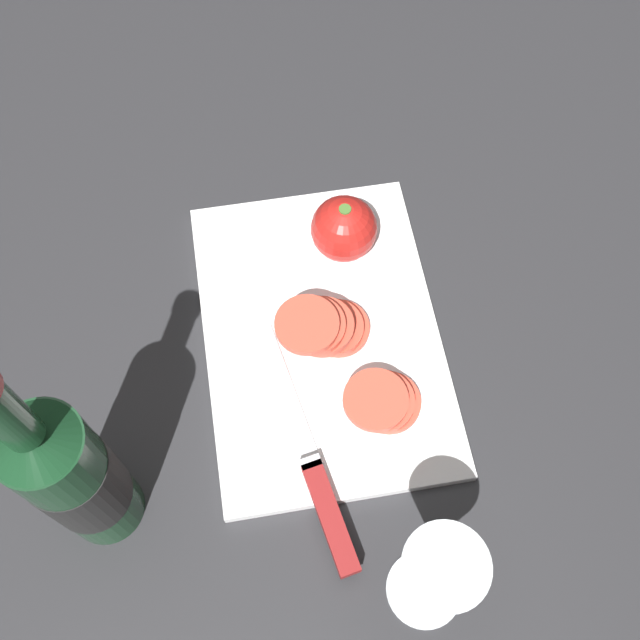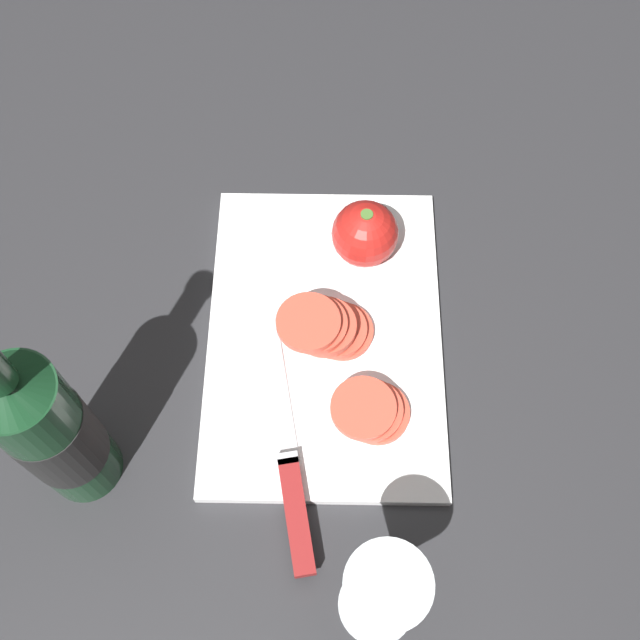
{
  "view_description": "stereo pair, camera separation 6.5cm",
  "coord_description": "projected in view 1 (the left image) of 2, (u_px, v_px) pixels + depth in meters",
  "views": [
    {
      "loc": [
        0.45,
        -0.06,
        0.76
      ],
      "look_at": [
        0.09,
        -0.0,
        0.04
      ],
      "focal_mm": 42.0,
      "sensor_mm": 36.0,
      "label": 1
    },
    {
      "loc": [
        0.45,
        0.0,
        0.76
      ],
      "look_at": [
        0.09,
        -0.0,
        0.04
      ],
      "focal_mm": 42.0,
      "sensor_mm": 36.0,
      "label": 2
    }
  ],
  "objects": [
    {
      "name": "knife",
      "position": [
        320.0,
        490.0,
        0.74
      ],
      "size": [
        0.28,
        0.07,
        0.01
      ],
      "rotation": [
        0.0,
        0.0,
        3.32
      ],
      "color": "silver",
      "rests_on": "cutting_board"
    },
    {
      "name": "tomato_slice_stack_far",
      "position": [
        323.0,
        326.0,
        0.8
      ],
      "size": [
        0.08,
        0.1,
        0.05
      ],
      "color": "#DB4C38",
      "rests_on": "cutting_board"
    },
    {
      "name": "wine_bottle",
      "position": [
        73.0,
        475.0,
        0.64
      ],
      "size": [
        0.08,
        0.08,
        0.34
      ],
      "color": "#14381E",
      "rests_on": "ground_plane"
    },
    {
      "name": "tomato_slice_stack_near",
      "position": [
        382.0,
        401.0,
        0.78
      ],
      "size": [
        0.07,
        0.08,
        0.03
      ],
      "color": "#DB4C38",
      "rests_on": "cutting_board"
    },
    {
      "name": "wine_glass",
      "position": [
        438.0,
        575.0,
        0.63
      ],
      "size": [
        0.07,
        0.07,
        0.15
      ],
      "color": "silver",
      "rests_on": "ground_plane"
    },
    {
      "name": "cutting_board",
      "position": [
        320.0,
        335.0,
        0.83
      ],
      "size": [
        0.37,
        0.26,
        0.01
      ],
      "color": "white",
      "rests_on": "ground_plane"
    },
    {
      "name": "whole_tomato",
      "position": [
        344.0,
        229.0,
        0.84
      ],
      "size": [
        0.08,
        0.08,
        0.08
      ],
      "color": "red",
      "rests_on": "cutting_board"
    },
    {
      "name": "ground_plane",
      "position": [
        308.0,
        268.0,
        0.88
      ],
      "size": [
        3.0,
        3.0,
        0.0
      ],
      "primitive_type": "plane",
      "color": "#28282B"
    }
  ]
}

